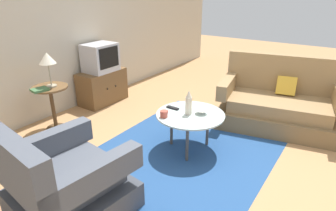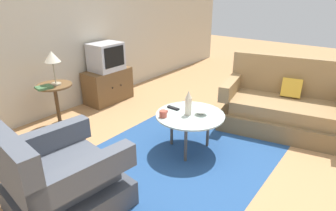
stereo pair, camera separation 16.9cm
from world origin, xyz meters
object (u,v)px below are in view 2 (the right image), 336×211
object	(u,v)px
side_table	(56,97)
tv_stand	(108,86)
television	(106,57)
mug	(163,114)
armchair	(60,181)
couch	(283,107)
tv_remote_dark	(173,108)
book	(44,87)
bowl	(201,113)
vase	(188,103)
coffee_table	(190,117)
table_lamp	(52,58)

from	to	relation	value
side_table	tv_stand	xyz separation A→B (m)	(1.08, 0.19, -0.17)
television	mug	xyz separation A→B (m)	(-0.74, -1.78, -0.26)
mug	armchair	bearing A→B (deg)	174.22
armchair	couch	world-z (taller)	couch
couch	tv_remote_dark	xyz separation A→B (m)	(-1.27, 0.94, 0.17)
tv_remote_dark	side_table	bearing A→B (deg)	-157.55
tv_stand	book	xyz separation A→B (m)	(-1.25, -0.23, 0.36)
bowl	vase	bearing A→B (deg)	128.10
coffee_table	mug	xyz separation A→B (m)	(-0.24, 0.20, 0.08)
tv_stand	mug	size ratio (longest dim) A/B	6.19
tv_remote_dark	bowl	bearing A→B (deg)	11.52
tv_stand	television	bearing A→B (deg)	-90.00
tv_remote_dark	armchair	bearing A→B (deg)	-91.38
armchair	vase	size ratio (longest dim) A/B	3.38
tv_remote_dark	tv_stand	bearing A→B (deg)	165.90
mug	bowl	world-z (taller)	mug
mug	table_lamp	bearing A→B (deg)	101.52
vase	book	xyz separation A→B (m)	(-0.73, 1.75, 0.02)
vase	tv_remote_dark	xyz separation A→B (m)	(0.03, 0.24, -0.13)
television	mug	world-z (taller)	television
couch	tv_stand	xyz separation A→B (m)	(-0.78, 2.68, -0.03)
couch	tv_remote_dark	bearing A→B (deg)	41.96
couch	mug	world-z (taller)	couch
armchair	bowl	world-z (taller)	armchair
couch	vase	size ratio (longest dim) A/B	5.84
armchair	coffee_table	distance (m)	1.56
television	vase	world-z (taller)	television
vase	mug	bearing A→B (deg)	139.81
armchair	book	xyz separation A→B (m)	(0.76, 1.44, 0.34)
table_lamp	coffee_table	bearing A→B (deg)	-72.37
table_lamp	mug	size ratio (longest dim) A/B	3.52
television	book	bearing A→B (deg)	-170.06
tv_stand	bowl	xyz separation A→B (m)	(-0.43, -2.10, 0.22)
television	vase	distance (m)	2.05
side_table	mug	bearing A→B (deg)	-78.08
vase	television	bearing A→B (deg)	75.17
armchair	vase	distance (m)	1.56
vase	couch	bearing A→B (deg)	-28.37
armchair	bowl	xyz separation A→B (m)	(1.59, -0.44, 0.20)
side_table	table_lamp	bearing A→B (deg)	-57.35
tv_stand	book	bearing A→B (deg)	-169.57
table_lamp	tv_stand	bearing A→B (deg)	11.27
coffee_table	tv_stand	size ratio (longest dim) A/B	1.01
couch	table_lamp	distance (m)	3.16
side_table	vase	world-z (taller)	vase
armchair	book	size ratio (longest dim) A/B	4.58
tv_remote_dark	mug	bearing A→B (deg)	-77.45
television	table_lamp	bearing A→B (deg)	-169.31
table_lamp	tv_remote_dark	size ratio (longest dim) A/B	2.79
book	bowl	bearing A→B (deg)	-56.58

